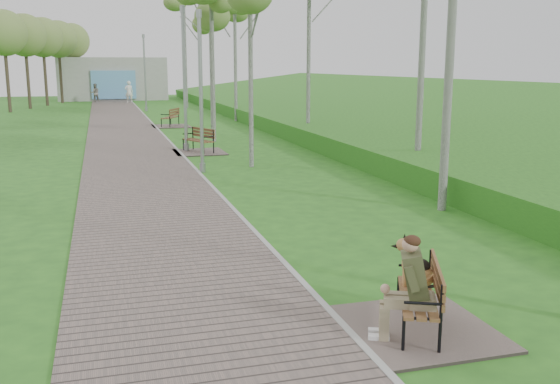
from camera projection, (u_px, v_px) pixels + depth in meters
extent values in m
plane|color=#29601F|center=(249.00, 227.00, 12.91)|extent=(120.00, 120.00, 0.00)
cube|color=#625650|center=(123.00, 129.00, 32.68)|extent=(3.50, 67.00, 0.04)
cube|color=#999993|center=(157.00, 128.00, 33.16)|extent=(0.10, 67.00, 0.05)
cube|color=#3F9227|center=(376.00, 125.00, 35.00)|extent=(14.00, 70.00, 1.60)
cube|color=#9E9E99|center=(113.00, 79.00, 60.13)|extent=(10.00, 5.00, 4.00)
cube|color=#5E9CD1|center=(114.00, 85.00, 57.79)|extent=(4.00, 0.20, 2.60)
cube|color=#625650|center=(419.00, 328.00, 7.93)|extent=(1.77, 1.96, 0.04)
cube|color=brown|center=(417.00, 297.00, 7.83)|extent=(1.00, 1.52, 0.04)
cube|color=brown|center=(437.00, 278.00, 7.75)|extent=(0.64, 1.36, 0.32)
cube|color=#625650|center=(199.00, 152.00, 23.93)|extent=(1.89, 2.10, 0.04)
cube|color=brown|center=(198.00, 140.00, 23.83)|extent=(1.05, 1.63, 0.04)
cube|color=brown|center=(203.00, 133.00, 23.93)|extent=(0.66, 1.46, 0.35)
cube|color=#625650|center=(171.00, 126.00, 34.04)|extent=(2.00, 2.22, 0.04)
cube|color=brown|center=(170.00, 117.00, 33.93)|extent=(1.15, 1.72, 0.04)
cube|color=brown|center=(174.00, 112.00, 33.83)|extent=(0.74, 1.53, 0.37)
cylinder|color=gray|center=(203.00, 168.00, 19.54)|extent=(0.19, 0.19, 0.29)
cylinder|color=gray|center=(201.00, 96.00, 19.09)|extent=(0.11, 0.11, 4.76)
cylinder|color=gray|center=(199.00, 13.00, 18.60)|extent=(0.17, 0.17, 0.24)
cylinder|color=gray|center=(187.00, 148.00, 24.18)|extent=(0.21, 0.21, 0.32)
cylinder|color=gray|center=(185.00, 83.00, 23.68)|extent=(0.13, 0.13, 5.29)
cylinder|color=gray|center=(182.00, 9.00, 23.14)|extent=(0.19, 0.19, 0.26)
cylinder|color=gray|center=(146.00, 109.00, 45.35)|extent=(0.21, 0.21, 0.32)
cylinder|color=gray|center=(145.00, 74.00, 44.85)|extent=(0.13, 0.13, 5.27)
cylinder|color=gray|center=(143.00, 36.00, 44.32)|extent=(0.19, 0.19, 0.26)
imported|color=white|center=(129.00, 92.00, 55.03)|extent=(0.72, 0.49, 1.93)
imported|color=gray|center=(95.00, 93.00, 55.63)|extent=(0.92, 0.78, 1.68)
cylinder|color=silver|center=(251.00, 55.00, 19.85)|extent=(0.19, 0.19, 7.23)
cylinder|color=silver|center=(424.00, 3.00, 17.34)|extent=(0.20, 0.20, 10.00)
cylinder|color=silver|center=(211.00, 51.00, 28.89)|extent=(0.18, 0.18, 7.86)
cylinder|color=silver|center=(309.00, 32.00, 26.17)|extent=(0.19, 0.19, 9.29)
cylinder|color=silver|center=(212.00, 44.00, 26.54)|extent=(0.18, 0.18, 8.38)
cylinder|color=silver|center=(235.00, 43.00, 36.51)|extent=(0.18, 0.18, 9.18)
cylinder|color=silver|center=(201.00, 49.00, 39.43)|extent=(0.17, 0.17, 8.61)
ellipsoid|color=olive|center=(199.00, 4.00, 38.88)|extent=(2.49, 2.49, 3.79)
cylinder|color=silver|center=(185.00, 38.00, 47.85)|extent=(0.18, 0.18, 10.65)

